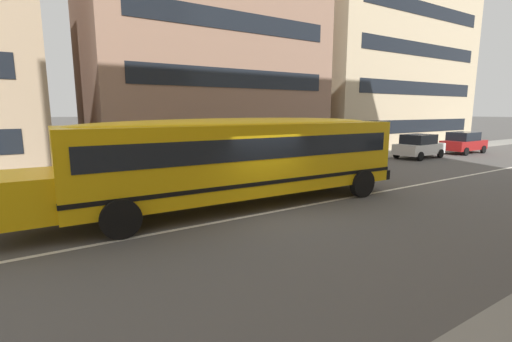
% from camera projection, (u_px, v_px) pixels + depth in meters
% --- Properties ---
extents(ground_plane, '(400.00, 400.00, 0.00)m').
position_uv_depth(ground_plane, '(268.00, 213.00, 11.44)').
color(ground_plane, '#54514F').
extents(sidewalk_far, '(120.00, 3.00, 0.01)m').
position_uv_depth(sidewalk_far, '(178.00, 175.00, 18.17)').
color(sidewalk_far, gray).
rests_on(sidewalk_far, ground_plane).
extents(lane_centreline, '(110.00, 0.16, 0.01)m').
position_uv_depth(lane_centreline, '(268.00, 213.00, 11.44)').
color(lane_centreline, silver).
rests_on(lane_centreline, ground_plane).
extents(school_bus, '(13.53, 3.47, 3.01)m').
position_uv_depth(school_bus, '(238.00, 154.00, 12.05)').
color(school_bus, yellow).
rests_on(school_bus, ground_plane).
extents(parked_car_white_under_tree, '(3.99, 2.07, 1.64)m').
position_uv_depth(parked_car_white_under_tree, '(419.00, 146.00, 24.49)').
color(parked_car_white_under_tree, silver).
rests_on(parked_car_white_under_tree, ground_plane).
extents(parked_car_red_by_entrance, '(3.92, 1.92, 1.64)m').
position_uv_depth(parked_car_red_by_entrance, '(464.00, 142.00, 27.19)').
color(parked_car_red_by_entrance, maroon).
rests_on(parked_car_red_by_entrance, ground_plane).
extents(apartment_block_far_centre, '(15.22, 9.67, 13.30)m').
position_uv_depth(apartment_block_far_centre, '(203.00, 61.00, 24.64)').
color(apartment_block_far_centre, '#93705B').
rests_on(apartment_block_far_centre, ground_plane).
extents(apartment_block_far_right, '(18.22, 9.40, 16.50)m').
position_uv_depth(apartment_block_far_right, '(378.00, 57.00, 33.89)').
color(apartment_block_far_right, '#C6B28E').
rests_on(apartment_block_far_right, ground_plane).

